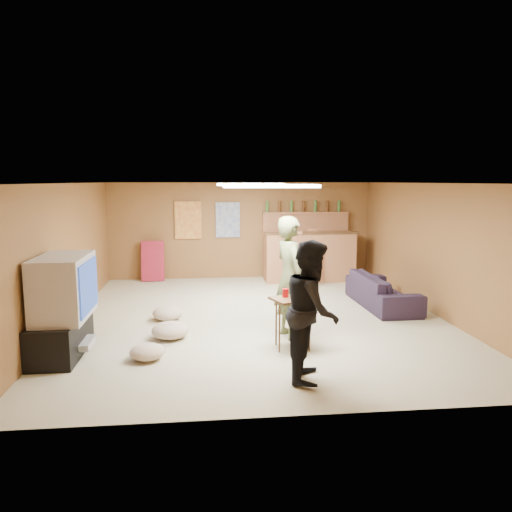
{
  "coord_description": "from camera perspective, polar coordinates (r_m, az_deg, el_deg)",
  "views": [
    {
      "loc": [
        -0.88,
        -7.94,
        2.24
      ],
      "look_at": [
        0.0,
        0.2,
        1.0
      ],
      "focal_mm": 35.0,
      "sensor_mm": 36.0,
      "label": 1
    }
  ],
  "objects": [
    {
      "name": "cushion_far",
      "position": [
        6.55,
        -12.33,
        -10.66
      ],
      "size": [
        0.48,
        0.48,
        0.2
      ],
      "primitive_type": "ellipsoid",
      "rotation": [
        0.0,
        0.0,
        0.09
      ],
      "color": "tan",
      "rests_on": "ground"
    },
    {
      "name": "bar_stool_right",
      "position": [
        11.07,
        6.71,
        -0.3
      ],
      "size": [
        0.45,
        0.45,
        1.07
      ],
      "primitive_type": null,
      "rotation": [
        0.0,
        0.0,
        -0.41
      ],
      "color": "#9A5C38",
      "rests_on": "ground"
    },
    {
      "name": "ceiling_panel_back",
      "position": [
        9.18,
        -0.67,
        8.17
      ],
      "size": [
        1.2,
        0.6,
        0.04
      ],
      "primitive_type": "cube",
      "color": "white",
      "rests_on": "ceiling"
    },
    {
      "name": "bottle_row",
      "position": [
        11.57,
        5.44,
        5.67
      ],
      "size": [
        1.76,
        0.08,
        0.26
      ],
      "primitive_type": null,
      "color": "#3F7233",
      "rests_on": "bar_shelf"
    },
    {
      "name": "poster_left",
      "position": [
        11.44,
        -7.77,
        4.07
      ],
      "size": [
        0.6,
        0.03,
        0.85
      ],
      "primitive_type": "cube",
      "color": "#BF3F26",
      "rests_on": "wall_back"
    },
    {
      "name": "tv_screen",
      "position": [
        6.74,
        -18.59,
        -3.31
      ],
      "size": [
        0.02,
        0.95,
        0.65
      ],
      "primitive_type": "cube",
      "color": "navy",
      "rests_on": "tv_body"
    },
    {
      "name": "tv_stand",
      "position": [
        6.99,
        -21.41,
        -8.54
      ],
      "size": [
        0.55,
        1.3,
        0.5
      ],
      "primitive_type": "cube",
      "color": "black",
      "rests_on": "ground"
    },
    {
      "name": "person_black",
      "position": [
        5.68,
        6.43,
        -6.17
      ],
      "size": [
        0.78,
        0.9,
        1.59
      ],
      "primitive_type": "imported",
      "rotation": [
        0.0,
        0.0,
        1.31
      ],
      "color": "black",
      "rests_on": "ground"
    },
    {
      "name": "bar_stool_left",
      "position": [
        10.41,
        4.66,
        -0.61
      ],
      "size": [
        0.4,
        0.4,
        1.15
      ],
      "primitive_type": null,
      "rotation": [
        0.0,
        0.0,
        0.1
      ],
      "color": "#9A5C38",
      "rests_on": "ground"
    },
    {
      "name": "bar_lip",
      "position": [
        10.96,
        6.42,
        2.59
      ],
      "size": [
        2.1,
        0.12,
        0.05
      ],
      "primitive_type": "cube",
      "color": "#402814",
      "rests_on": "bar_counter"
    },
    {
      "name": "ceiling_panel_front",
      "position": [
        6.5,
        1.62,
        7.99
      ],
      "size": [
        1.2,
        0.6,
        0.04
      ],
      "primitive_type": "cube",
      "color": "white",
      "rests_on": "ceiling"
    },
    {
      "name": "bar_shelf",
      "position": [
        11.61,
        5.7,
        4.91
      ],
      "size": [
        2.0,
        0.18,
        0.05
      ],
      "primitive_type": "cube",
      "color": "#9A5C38",
      "rests_on": "bar_backing"
    },
    {
      "name": "cushion_near_tv",
      "position": [
        7.31,
        -9.76,
        -8.36
      ],
      "size": [
        0.66,
        0.66,
        0.24
      ],
      "primitive_type": "ellipsoid",
      "rotation": [
        0.0,
        0.0,
        0.28
      ],
      "color": "tan",
      "rests_on": "ground"
    },
    {
      "name": "tv_body",
      "position": [
        6.81,
        -21.14,
        -3.32
      ],
      "size": [
        0.6,
        1.1,
        0.8
      ],
      "primitive_type": "cube",
      "color": "#B2B2B7",
      "rests_on": "tv_stand"
    },
    {
      "name": "tray_table",
      "position": [
        6.76,
        4.2,
        -7.66
      ],
      "size": [
        0.65,
        0.58,
        0.7
      ],
      "primitive_type": "cube",
      "rotation": [
        0.0,
        0.0,
        0.34
      ],
      "color": "#402814",
      "rests_on": "ground"
    },
    {
      "name": "poster_right",
      "position": [
        11.45,
        -3.25,
        4.14
      ],
      "size": [
        0.55,
        0.03,
        0.8
      ],
      "primitive_type": "cube",
      "color": "#334C99",
      "rests_on": "wall_back"
    },
    {
      "name": "cup_red_far",
      "position": [
        6.58,
        5.35,
        -4.5
      ],
      "size": [
        0.09,
        0.09,
        0.11
      ],
      "primitive_type": "cylinder",
      "rotation": [
        0.0,
        0.0,
        -0.14
      ],
      "color": "#B10B0E",
      "rests_on": "tray_table"
    },
    {
      "name": "folding_chair_stack",
      "position": [
        11.44,
        -11.7,
        -0.57
      ],
      "size": [
        0.5,
        0.26,
        0.91
      ],
      "primitive_type": "cube",
      "rotation": [
        -0.14,
        0.0,
        0.0
      ],
      "color": "#A41E33",
      "rests_on": "ground"
    },
    {
      "name": "sofa",
      "position": [
        9.25,
        14.24,
        -3.85
      ],
      "size": [
        0.8,
        1.97,
        0.57
      ],
      "primitive_type": "imported",
      "rotation": [
        0.0,
        0.0,
        1.59
      ],
      "color": "black",
      "rests_on": "ground"
    },
    {
      "name": "wall_back",
      "position": [
        11.53,
        -1.76,
        2.93
      ],
      "size": [
        6.0,
        0.02,
        2.2
      ],
      "primitive_type": "cube",
      "color": "brown",
      "rests_on": "ground"
    },
    {
      "name": "wall_right",
      "position": [
        8.91,
        19.71,
        0.75
      ],
      "size": [
        0.02,
        7.0,
        2.2
      ],
      "primitive_type": "cube",
      "color": "brown",
      "rests_on": "ground"
    },
    {
      "name": "wall_front",
      "position": [
        4.67,
        4.89,
        -5.55
      ],
      "size": [
        6.0,
        0.02,
        2.2
      ],
      "primitive_type": "cube",
      "color": "brown",
      "rests_on": "ground"
    },
    {
      "name": "dvd_box",
      "position": [
        6.96,
        -19.59,
        -9.37
      ],
      "size": [
        0.35,
        0.5,
        0.08
      ],
      "primitive_type": "cube",
      "color": "#B2B2B7",
      "rests_on": "tv_stand"
    },
    {
      "name": "bar_counter",
      "position": [
        11.27,
        6.1,
        -0.06
      ],
      "size": [
        2.0,
        0.6,
        1.1
      ],
      "primitive_type": "cube",
      "color": "#9A5C38",
      "rests_on": "ground"
    },
    {
      "name": "wall_left",
      "position": [
        8.3,
        -20.91,
        0.15
      ],
      "size": [
        0.02,
        7.0,
        2.2
      ],
      "primitive_type": "cube",
      "color": "brown",
      "rests_on": "ground"
    },
    {
      "name": "bar_backing",
      "position": [
        11.65,
        5.66,
        3.45
      ],
      "size": [
        2.0,
        0.14,
        0.6
      ],
      "primitive_type": "cube",
      "color": "#9A5C38",
      "rests_on": "bar_counter"
    },
    {
      "name": "person_olive",
      "position": [
        7.13,
        3.89,
        -2.44
      ],
      "size": [
        0.57,
        0.72,
        1.75
      ],
      "primitive_type": "imported",
      "rotation": [
        0.0,
        0.0,
        1.83
      ],
      "color": "#535A34",
      "rests_on": "ground"
    },
    {
      "name": "cushion_mid",
      "position": [
        8.27,
        -10.08,
        -6.46
      ],
      "size": [
        0.54,
        0.54,
        0.22
      ],
      "primitive_type": "ellipsoid",
      "rotation": [
        0.0,
        0.0,
        -0.13
      ],
      "color": "tan",
      "rests_on": "ground"
    },
    {
      "name": "ceiling",
      "position": [
        7.99,
        0.16,
        8.33
      ],
      "size": [
        6.0,
        7.0,
        0.02
      ],
      "primitive_type": "cube",
      "color": "silver",
      "rests_on": "ground"
    },
    {
      "name": "cup_red_near",
      "position": [
        6.69,
        3.38,
        -4.23
      ],
      "size": [
        0.11,
        0.11,
        0.11
      ],
      "primitive_type": "cylinder",
      "rotation": [
        0.0,
        0.0,
        0.36
      ],
      "color": "#B10B0E",
      "rests_on": "tray_table"
    },
    {
      "name": "ground",
      "position": [
        8.3,
        0.15,
        -7.05
      ],
      "size": [
        7.0,
        7.0,
        0.0
      ],
      "primitive_type": "plane",
      "color": "tan",
      "rests_on": "ground"
    },
    {
      "name": "cup_blue",
      "position": [
        6.8,
        5.0,
        -4.09
      ],
      "size": [
        0.09,
        0.09,
        0.11
      ],
      "primitive_type": "cylinder",
      "rotation": [
        0.0,
        0.0,
        0.14
      ],
      "color": "#16289C",
      "rests_on": "tray_table"
    }
  ]
}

